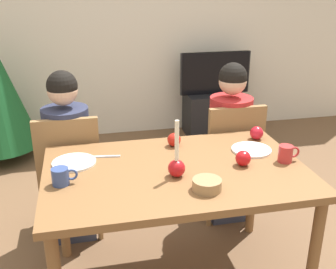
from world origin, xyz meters
TOP-DOWN VIEW (x-y plane):
  - back_wall at (0.00, 2.60)m, footprint 6.40×0.10m
  - dining_table at (0.00, 0.00)m, footprint 1.40×0.90m
  - chair_left at (-0.58, 0.61)m, footprint 0.40×0.40m
  - chair_right at (0.55, 0.61)m, footprint 0.40×0.40m
  - person_left_child at (-0.58, 0.64)m, footprint 0.30×0.30m
  - person_right_child at (0.55, 0.64)m, footprint 0.30×0.30m
  - tv_stand at (0.99, 2.30)m, footprint 0.64×0.40m
  - tv at (0.99, 2.30)m, footprint 0.79×0.05m
  - candle_centerpiece at (-0.02, -0.09)m, footprint 0.09×0.09m
  - plate_left at (-0.53, 0.18)m, footprint 0.24×0.24m
  - plate_right at (0.49, 0.14)m, footprint 0.23×0.23m
  - mug_left at (-0.59, -0.05)m, footprint 0.13×0.09m
  - mug_right at (0.62, -0.04)m, footprint 0.12×0.08m
  - fork_left at (-0.36, 0.23)m, footprint 0.18×0.04m
  - bowl_walnuts at (0.09, -0.26)m, footprint 0.14×0.14m
  - apple_near_candle at (0.59, 0.30)m, footprint 0.08×0.08m
  - apple_by_left_plate at (0.36, -0.04)m, footprint 0.08×0.08m
  - apple_by_right_mug at (0.06, 0.30)m, footprint 0.08×0.08m

SIDE VIEW (x-z plane):
  - tv_stand at x=0.99m, z-range 0.00..0.48m
  - chair_left at x=-0.58m, z-range 0.06..0.96m
  - chair_right at x=0.55m, z-range 0.06..0.96m
  - person_left_child at x=-0.58m, z-range -0.02..1.16m
  - person_right_child at x=0.55m, z-range -0.02..1.16m
  - dining_table at x=0.00m, z-range 0.29..1.04m
  - tv at x=0.99m, z-range 0.48..0.94m
  - fork_left at x=-0.36m, z-range 0.75..0.76m
  - plate_left at x=-0.53m, z-range 0.75..0.76m
  - plate_right at x=0.49m, z-range 0.75..0.76m
  - bowl_walnuts at x=0.09m, z-range 0.75..0.81m
  - apple_by_right_mug at x=0.06m, z-range 0.75..0.83m
  - apple_near_candle at x=0.59m, z-range 0.75..0.83m
  - apple_by_left_plate at x=0.36m, z-range 0.75..0.83m
  - mug_left at x=-0.59m, z-range 0.75..0.84m
  - mug_right at x=0.62m, z-range 0.75..0.85m
  - candle_centerpiece at x=-0.02m, z-range 0.66..0.97m
  - back_wall at x=0.00m, z-range 0.00..2.60m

